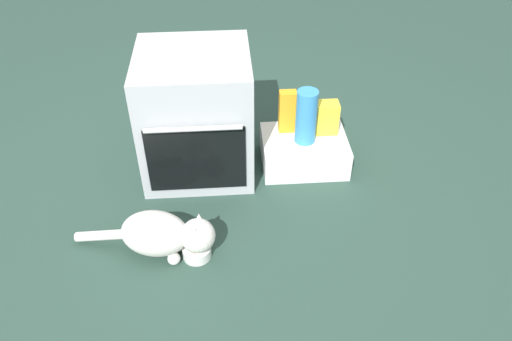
{
  "coord_description": "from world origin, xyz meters",
  "views": [
    {
      "loc": [
        0.05,
        -1.78,
        1.77
      ],
      "look_at": [
        0.18,
        0.06,
        0.25
      ],
      "focal_mm": 35.56,
      "sensor_mm": 36.0,
      "label": 1
    }
  ],
  "objects_px": {
    "food_bowl": "(197,251)",
    "water_bottle": "(306,117)",
    "juice_carton": "(287,111)",
    "snack_bag": "(327,118)",
    "cat": "(164,234)",
    "pantry_cabinet": "(304,151)",
    "oven": "(196,114)"
  },
  "relations": [
    {
      "from": "food_bowl",
      "to": "water_bottle",
      "type": "xyz_separation_m",
      "value": [
        0.58,
        0.62,
        0.29
      ]
    },
    {
      "from": "juice_carton",
      "to": "water_bottle",
      "type": "xyz_separation_m",
      "value": [
        0.08,
        -0.1,
        0.03
      ]
    },
    {
      "from": "juice_carton",
      "to": "snack_bag",
      "type": "distance_m",
      "value": 0.21
    },
    {
      "from": "cat",
      "to": "snack_bag",
      "type": "xyz_separation_m",
      "value": [
        0.84,
        0.67,
        0.14
      ]
    },
    {
      "from": "juice_carton",
      "to": "food_bowl",
      "type": "bearing_deg",
      "value": -124.02
    },
    {
      "from": "pantry_cabinet",
      "to": "juice_carton",
      "type": "relative_size",
      "value": 1.9
    },
    {
      "from": "cat",
      "to": "water_bottle",
      "type": "xyz_separation_m",
      "value": [
        0.72,
        0.59,
        0.2
      ]
    },
    {
      "from": "juice_carton",
      "to": "snack_bag",
      "type": "height_order",
      "value": "juice_carton"
    },
    {
      "from": "juice_carton",
      "to": "snack_bag",
      "type": "bearing_deg",
      "value": -8.24
    },
    {
      "from": "food_bowl",
      "to": "water_bottle",
      "type": "bearing_deg",
      "value": 47.26
    },
    {
      "from": "water_bottle",
      "to": "oven",
      "type": "bearing_deg",
      "value": 175.15
    },
    {
      "from": "food_bowl",
      "to": "juice_carton",
      "type": "height_order",
      "value": "juice_carton"
    },
    {
      "from": "oven",
      "to": "cat",
      "type": "distance_m",
      "value": 0.69
    },
    {
      "from": "oven",
      "to": "water_bottle",
      "type": "distance_m",
      "value": 0.57
    },
    {
      "from": "oven",
      "to": "snack_bag",
      "type": "distance_m",
      "value": 0.7
    },
    {
      "from": "snack_bag",
      "to": "water_bottle",
      "type": "distance_m",
      "value": 0.16
    },
    {
      "from": "food_bowl",
      "to": "snack_bag",
      "type": "distance_m",
      "value": 1.02
    },
    {
      "from": "cat",
      "to": "snack_bag",
      "type": "height_order",
      "value": "snack_bag"
    },
    {
      "from": "oven",
      "to": "pantry_cabinet",
      "type": "height_order",
      "value": "oven"
    },
    {
      "from": "oven",
      "to": "pantry_cabinet",
      "type": "bearing_deg",
      "value": -3.31
    },
    {
      "from": "oven",
      "to": "water_bottle",
      "type": "relative_size",
      "value": 2.2
    },
    {
      "from": "oven",
      "to": "snack_bag",
      "type": "xyz_separation_m",
      "value": [
        0.69,
        0.03,
        -0.07
      ]
    },
    {
      "from": "food_bowl",
      "to": "juice_carton",
      "type": "xyz_separation_m",
      "value": [
        0.49,
        0.73,
        0.26
      ]
    },
    {
      "from": "oven",
      "to": "cat",
      "type": "height_order",
      "value": "oven"
    },
    {
      "from": "pantry_cabinet",
      "to": "food_bowl",
      "type": "distance_m",
      "value": 0.86
    },
    {
      "from": "cat",
      "to": "juice_carton",
      "type": "height_order",
      "value": "juice_carton"
    },
    {
      "from": "snack_bag",
      "to": "food_bowl",
      "type": "bearing_deg",
      "value": -135.19
    },
    {
      "from": "snack_bag",
      "to": "water_bottle",
      "type": "bearing_deg",
      "value": -149.62
    },
    {
      "from": "pantry_cabinet",
      "to": "cat",
      "type": "bearing_deg",
      "value": -139.93
    },
    {
      "from": "cat",
      "to": "snack_bag",
      "type": "relative_size",
      "value": 3.65
    },
    {
      "from": "oven",
      "to": "water_bottle",
      "type": "xyz_separation_m",
      "value": [
        0.57,
        -0.05,
        -0.01
      ]
    },
    {
      "from": "cat",
      "to": "water_bottle",
      "type": "relative_size",
      "value": 2.19
    }
  ]
}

